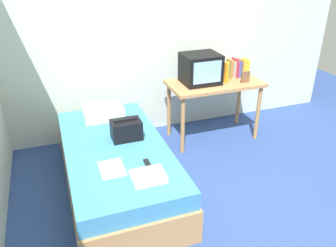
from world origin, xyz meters
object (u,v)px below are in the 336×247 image
book_row (236,68)px  remote_dark (148,164)px  handbag (126,130)px  folded_towel (148,176)px  tv (200,69)px  magazine (112,169)px  bed (117,167)px  desk (214,89)px  picture_frame (245,77)px  water_bottle (226,72)px  pillow (103,112)px

book_row → remote_dark: size_ratio=1.97×
remote_dark → handbag: bearing=96.4°
folded_towel → tv: bearing=51.3°
book_row → handbag: size_ratio=1.02×
magazine → remote_dark: (0.31, -0.05, 0.01)m
bed → remote_dark: bearing=-65.6°
desk → remote_dark: bearing=-137.5°
remote_dark → tv: bearing=48.2°
folded_towel → picture_frame: bearing=35.9°
tv → remote_dark: bearing=-131.8°
tv → remote_dark: tv is taller
water_bottle → pillow: 1.56m
bed → folded_towel: (0.14, -0.65, 0.28)m
book_row → magazine: book_row is taller
handbag → folded_towel: 0.75m
handbag → remote_dark: 0.55m
tv → book_row: size_ratio=1.43×
water_bottle → tv: bearing=163.7°
bed → remote_dark: remote_dark is taller
pillow → picture_frame: bearing=-5.7°
tv → handbag: size_ratio=1.47×
bed → book_row: book_row is taller
tv → pillow: bearing=-179.6°
bed → desk: bearing=25.1°
bed → magazine: (-0.11, -0.40, 0.26)m
book_row → handbag: (-1.62, -0.66, -0.27)m
handbag → book_row: bearing=22.2°
pillow → remote_dark: 1.15m
desk → book_row: size_ratio=3.78×
picture_frame → folded_towel: picture_frame is taller
magazine → water_bottle: bearing=31.4°
remote_dark → book_row: bearing=37.7°
tv → water_bottle: 0.33m
tv → water_bottle: tv is taller
desk → handbag: size_ratio=3.87×
pillow → remote_dark: (0.19, -1.13, -0.06)m
desk → water_bottle: size_ratio=4.61×
water_bottle → pillow: (-1.52, 0.08, -0.33)m
pillow → handbag: bearing=-77.4°
picture_frame → magazine: bearing=-153.9°
bed → tv: bearing=29.7°
book_row → picture_frame: 0.25m
bed → water_bottle: bearing=21.6°
folded_towel → water_bottle: bearing=42.1°
tv → water_bottle: bearing=-16.3°
tv → handbag: (-1.08, -0.60, -0.35)m
desk → book_row: (0.35, 0.10, 0.21)m
water_bottle → magazine: water_bottle is taller
desk → picture_frame: size_ratio=8.07×
pillow → bed: bearing=-90.8°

